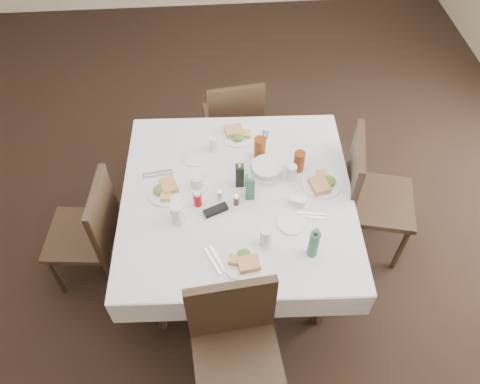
{
  "coord_description": "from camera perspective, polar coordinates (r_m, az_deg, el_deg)",
  "views": [
    {
      "loc": [
        0.02,
        -2.1,
        3.1
      ],
      "look_at": [
        0.16,
        -0.24,
        0.8
      ],
      "focal_mm": 35.0,
      "sensor_mm": 36.0,
      "label": 1
    }
  ],
  "objects": [
    {
      "name": "coffee_mug",
      "position": [
        3.02,
        -5.2,
        1.2
      ],
      "size": [
        0.13,
        0.13,
        0.1
      ],
      "color": "white",
      "rests_on": "dining_table"
    },
    {
      "name": "salt_shaker",
      "position": [
        2.95,
        -2.49,
        -0.39
      ],
      "size": [
        0.03,
        0.03,
        0.08
      ],
      "color": "white",
      "rests_on": "dining_table"
    },
    {
      "name": "chair_east",
      "position": [
        3.36,
        15.19,
        0.07
      ],
      "size": [
        0.58,
        0.58,
        1.02
      ],
      "color": "black",
      "rests_on": "ground"
    },
    {
      "name": "chair_south",
      "position": [
        2.7,
        -0.59,
        -17.85
      ],
      "size": [
        0.53,
        0.53,
        1.02
      ],
      "color": "black",
      "rests_on": "ground"
    },
    {
      "name": "meal_east",
      "position": [
        3.08,
        9.96,
        1.12
      ],
      "size": [
        0.26,
        0.26,
        0.06
      ],
      "color": "white",
      "rests_on": "dining_table"
    },
    {
      "name": "chair_north",
      "position": [
        3.84,
        -0.74,
        8.91
      ],
      "size": [
        0.49,
        0.49,
        0.92
      ],
      "color": "black",
      "rests_on": "ground"
    },
    {
      "name": "oil_cruet_green",
      "position": [
        2.91,
        1.2,
        0.73
      ],
      "size": [
        0.06,
        0.06,
        0.24
      ],
      "color": "#276642",
      "rests_on": "dining_table"
    },
    {
      "name": "water_w",
      "position": [
        2.84,
        -7.64,
        -2.64
      ],
      "size": [
        0.08,
        0.08,
        0.15
      ],
      "color": "silver",
      "rests_on": "dining_table"
    },
    {
      "name": "side_plate_b",
      "position": [
        2.87,
        6.28,
        -3.82
      ],
      "size": [
        0.17,
        0.17,
        0.01
      ],
      "color": "white",
      "rests_on": "dining_table"
    },
    {
      "name": "iced_tea_a",
      "position": [
        3.16,
        2.42,
        5.38
      ],
      "size": [
        0.08,
        0.08,
        0.17
      ],
      "color": "maroon",
      "rests_on": "dining_table"
    },
    {
      "name": "cutlery_e",
      "position": [
        2.93,
        8.6,
        -2.82
      ],
      "size": [
        0.18,
        0.07,
        0.01
      ],
      "color": "silver",
      "rests_on": "dining_table"
    },
    {
      "name": "chair_west",
      "position": [
        3.27,
        -17.61,
        -4.28
      ],
      "size": [
        0.49,
        0.49,
        0.94
      ],
      "color": "black",
      "rests_on": "ground"
    },
    {
      "name": "ground_plane",
      "position": [
        3.74,
        -2.77,
        -5.08
      ],
      "size": [
        7.0,
        7.0,
        0.0
      ],
      "primitive_type": "plane",
      "color": "black"
    },
    {
      "name": "water_n",
      "position": [
        3.23,
        -3.21,
        5.9
      ],
      "size": [
        0.06,
        0.06,
        0.11
      ],
      "color": "silver",
      "rests_on": "dining_table"
    },
    {
      "name": "water_e",
      "position": [
        3.06,
        6.31,
        2.36
      ],
      "size": [
        0.06,
        0.06,
        0.12
      ],
      "color": "silver",
      "rests_on": "dining_table"
    },
    {
      "name": "cutlery_s",
      "position": [
        2.72,
        -3.04,
        -8.3
      ],
      "size": [
        0.13,
        0.2,
        0.01
      ],
      "color": "silver",
      "rests_on": "dining_table"
    },
    {
      "name": "cutlery_w",
      "position": [
        3.15,
        -9.99,
        2.15
      ],
      "size": [
        0.2,
        0.07,
        0.01
      ],
      "color": "silver",
      "rests_on": "dining_table"
    },
    {
      "name": "sunglasses",
      "position": [
        2.91,
        -2.98,
        -2.21
      ],
      "size": [
        0.16,
        0.11,
        0.03
      ],
      "color": "black",
      "rests_on": "dining_table"
    },
    {
      "name": "cutlery_n",
      "position": [
        3.34,
        3.02,
        6.53
      ],
      "size": [
        0.07,
        0.16,
        0.01
      ],
      "color": "silver",
      "rests_on": "dining_table"
    },
    {
      "name": "water_s",
      "position": [
        2.73,
        3.2,
        -5.43
      ],
      "size": [
        0.07,
        0.07,
        0.14
      ],
      "color": "silver",
      "rests_on": "dining_table"
    },
    {
      "name": "bread_basket",
      "position": [
        3.1,
        3.29,
        2.81
      ],
      "size": [
        0.23,
        0.23,
        0.08
      ],
      "color": "silver",
      "rests_on": "dining_table"
    },
    {
      "name": "meal_west",
      "position": [
        3.03,
        -9.03,
        0.21
      ],
      "size": [
        0.24,
        0.24,
        0.05
      ],
      "color": "white",
      "rests_on": "dining_table"
    },
    {
      "name": "side_plate_a",
      "position": [
        3.21,
        -5.56,
        4.02
      ],
      "size": [
        0.14,
        0.14,
        0.01
      ],
      "color": "white",
      "rests_on": "dining_table"
    },
    {
      "name": "room_shell",
      "position": [
        2.52,
        -4.31,
        17.28
      ],
      "size": [
        6.04,
        7.04,
        2.8
      ],
      "color": "beige",
      "rests_on": "ground"
    },
    {
      "name": "green_bottle",
      "position": [
        2.69,
        8.99,
        -6.21
      ],
      "size": [
        0.06,
        0.06,
        0.23
      ],
      "color": "#276642",
      "rests_on": "dining_table"
    },
    {
      "name": "pepper_shaker",
      "position": [
        2.92,
        -0.45,
        -0.97
      ],
      "size": [
        0.04,
        0.04,
        0.08
      ],
      "color": "#3F3122",
      "rests_on": "dining_table"
    },
    {
      "name": "dining_table",
      "position": [
        3.05,
        -0.32,
        -1.15
      ],
      "size": [
        1.55,
        1.55,
        0.76
      ],
      "color": "black",
      "rests_on": "ground"
    },
    {
      "name": "ketchup_bottle",
      "position": [
        2.92,
        -5.2,
        -0.88
      ],
      "size": [
        0.05,
        0.05,
        0.11
      ],
      "color": "#B30414",
      "rests_on": "dining_table"
    },
    {
      "name": "sugar_caddy",
      "position": [
        2.96,
        7.02,
        -1.05
      ],
      "size": [
        0.12,
        0.09,
        0.05
      ],
      "color": "white",
      "rests_on": "dining_table"
    },
    {
      "name": "meal_south",
      "position": [
        2.69,
        0.52,
        -8.45
      ],
      "size": [
        0.23,
        0.23,
        0.05
      ],
      "color": "white",
      "rests_on": "dining_table"
    },
    {
      "name": "iced_tea_b",
      "position": [
        3.11,
        7.21,
        3.73
      ],
      "size": [
        0.07,
        0.07,
        0.15
      ],
      "color": "maroon",
      "rests_on": "dining_table"
    },
    {
      "name": "meal_north",
      "position": [
        3.34,
        -0.26,
        7.05
      ],
      "size": [
        0.24,
        0.24,
        0.05
      ],
      "color": "white",
      "rests_on": "dining_table"
    },
    {
      "name": "oil_cruet_dark",
      "position": [
        2.98,
        -0.04,
        2.13
      ],
      "size": [
        0.05,
        0.05,
        0.22
      ],
      "color": "black",
      "rests_on": "dining_table"
    }
  ]
}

